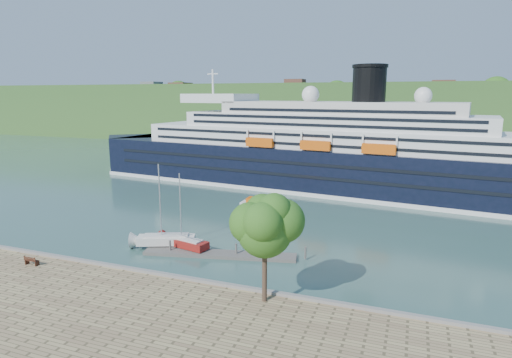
{
  "coord_description": "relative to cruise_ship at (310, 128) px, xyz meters",
  "views": [
    {
      "loc": [
        27.04,
        -36.2,
        19.68
      ],
      "look_at": [
        2.33,
        30.0,
        5.69
      ],
      "focal_mm": 30.0,
      "sensor_mm": 36.0,
      "label": 1
    }
  ],
  "objects": [
    {
      "name": "far_hillside",
      "position": [
        -6.2,
        93.14,
        -0.71
      ],
      "size": [
        400.0,
        50.0,
        24.0
      ],
      "primitive_type": "cube",
      "color": "#2A5421",
      "rests_on": "ground"
    },
    {
      "name": "sailboat_red",
      "position": [
        -6.05,
        -42.26,
        -7.94
      ],
      "size": [
        7.65,
        3.57,
        9.53
      ],
      "primitive_type": null,
      "rotation": [
        0.0,
        0.0,
        -0.21
      ],
      "color": "maroon",
      "rests_on": "ground"
    },
    {
      "name": "quay_coping",
      "position": [
        -6.2,
        -52.06,
        -11.56
      ],
      "size": [
        220.0,
        0.5,
        0.3
      ],
      "primitive_type": "cube",
      "color": "slate",
      "rests_on": "promenade"
    },
    {
      "name": "sailboat_white_near",
      "position": [
        -8.69,
        -42.44,
        -7.41
      ],
      "size": [
        8.44,
        5.22,
        10.58
      ],
      "primitive_type": null,
      "rotation": [
        0.0,
        0.0,
        0.39
      ],
      "color": "silver",
      "rests_on": "ground"
    },
    {
      "name": "park_bench",
      "position": [
        -18.29,
        -54.7,
        -11.15
      ],
      "size": [
        1.74,
        0.74,
        1.11
      ],
      "primitive_type": null,
      "rotation": [
        0.0,
        0.0,
        0.02
      ],
      "color": "#452013",
      "rests_on": "promenade"
    },
    {
      "name": "ground",
      "position": [
        -6.2,
        -51.86,
        -12.71
      ],
      "size": [
        400.0,
        400.0,
        0.0
      ],
      "primitive_type": "plane",
      "color": "#2C4E48",
      "rests_on": "ground"
    },
    {
      "name": "floating_pontoon",
      "position": [
        -0.95,
        -42.61,
        -12.49
      ],
      "size": [
        19.09,
        6.46,
        0.42
      ],
      "primitive_type": null,
      "rotation": [
        0.0,
        0.0,
        0.22
      ],
      "color": "#65625A",
      "rests_on": "ground"
    },
    {
      "name": "promenade_tree",
      "position": [
        8.81,
        -53.58,
        -6.16
      ],
      "size": [
        6.7,
        6.7,
        11.09
      ],
      "primitive_type": null,
      "color": "#255817",
      "rests_on": "promenade"
    },
    {
      "name": "cruise_ship",
      "position": [
        0.0,
        0.0,
        0.0
      ],
      "size": [
        114.32,
        29.73,
        25.41
      ],
      "primitive_type": null,
      "rotation": [
        0.0,
        0.0,
        -0.12
      ],
      "color": "black",
      "rests_on": "ground"
    },
    {
      "name": "tender_launch",
      "position": [
        -3.98,
        -19.76,
        -11.78
      ],
      "size": [
        6.74,
        2.32,
        1.86
      ],
      "primitive_type": null,
      "rotation": [
        0.0,
        0.0,
        -0.0
      ],
      "color": "#DD560D",
      "rests_on": "ground"
    }
  ]
}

